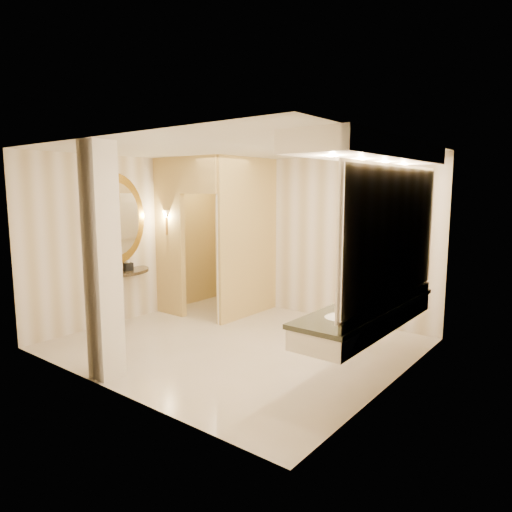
# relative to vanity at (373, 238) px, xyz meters

# --- Properties ---
(floor) EXTENTS (4.50, 4.50, 0.00)m
(floor) POSITION_rel_vanity_xyz_m (-1.98, -0.02, -1.63)
(floor) COLOR beige
(floor) RESTS_ON ground
(ceiling) EXTENTS (4.50, 4.50, 0.00)m
(ceiling) POSITION_rel_vanity_xyz_m (-1.98, -0.02, 1.07)
(ceiling) COLOR silver
(ceiling) RESTS_ON wall_back
(wall_back) EXTENTS (4.50, 0.02, 2.70)m
(wall_back) POSITION_rel_vanity_xyz_m (-1.98, 1.98, -0.28)
(wall_back) COLOR white
(wall_back) RESTS_ON floor
(wall_front) EXTENTS (4.50, 0.02, 2.70)m
(wall_front) POSITION_rel_vanity_xyz_m (-1.98, -2.02, -0.28)
(wall_front) COLOR white
(wall_front) RESTS_ON floor
(wall_left) EXTENTS (0.02, 4.00, 2.70)m
(wall_left) POSITION_rel_vanity_xyz_m (-4.23, -0.02, -0.28)
(wall_left) COLOR white
(wall_left) RESTS_ON floor
(wall_right) EXTENTS (0.02, 4.00, 2.70)m
(wall_right) POSITION_rel_vanity_xyz_m (0.27, -0.02, -0.28)
(wall_right) COLOR white
(wall_right) RESTS_ON floor
(toilet_closet) EXTENTS (1.50, 1.55, 2.70)m
(toilet_closet) POSITION_rel_vanity_xyz_m (-3.09, 0.96, -0.24)
(toilet_closet) COLOR #F0CE7D
(toilet_closet) RESTS_ON floor
(wall_sconce) EXTENTS (0.14, 0.14, 0.42)m
(wall_sconce) POSITION_rel_vanity_xyz_m (-3.90, 0.41, 0.10)
(wall_sconce) COLOR #B48439
(wall_sconce) RESTS_ON toilet_closet
(vanity) EXTENTS (0.75, 2.64, 2.09)m
(vanity) POSITION_rel_vanity_xyz_m (0.00, 0.00, 0.00)
(vanity) COLOR white
(vanity) RESTS_ON floor
(console_shelf) EXTENTS (1.13, 1.13, 2.01)m
(console_shelf) POSITION_rel_vanity_xyz_m (-4.19, -0.42, -0.28)
(console_shelf) COLOR black
(console_shelf) RESTS_ON floor
(pillar) EXTENTS (0.31, 0.31, 2.70)m
(pillar) POSITION_rel_vanity_xyz_m (-2.43, -1.82, -0.28)
(pillar) COLOR white
(pillar) RESTS_ON floor
(tissue_box) EXTENTS (0.16, 0.16, 0.13)m
(tissue_box) POSITION_rel_vanity_xyz_m (-4.00, -0.33, -0.69)
(tissue_box) COLOR black
(tissue_box) RESTS_ON console_shelf
(toilet) EXTENTS (0.47, 0.76, 0.74)m
(toilet) POSITION_rel_vanity_xyz_m (-3.08, 1.54, -1.26)
(toilet) COLOR white
(toilet) RESTS_ON floor
(soap_bottle_a) EXTENTS (0.07, 0.07, 0.15)m
(soap_bottle_a) POSITION_rel_vanity_xyz_m (-0.01, -0.01, -0.68)
(soap_bottle_a) COLOR beige
(soap_bottle_a) RESTS_ON vanity
(soap_bottle_b) EXTENTS (0.11, 0.11, 0.12)m
(soap_bottle_b) POSITION_rel_vanity_xyz_m (-0.12, 0.41, -0.70)
(soap_bottle_b) COLOR silver
(soap_bottle_b) RESTS_ON vanity
(soap_bottle_c) EXTENTS (0.09, 0.09, 0.19)m
(soap_bottle_c) POSITION_rel_vanity_xyz_m (-0.02, 0.05, -0.66)
(soap_bottle_c) COLOR #C6B28C
(soap_bottle_c) RESTS_ON vanity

